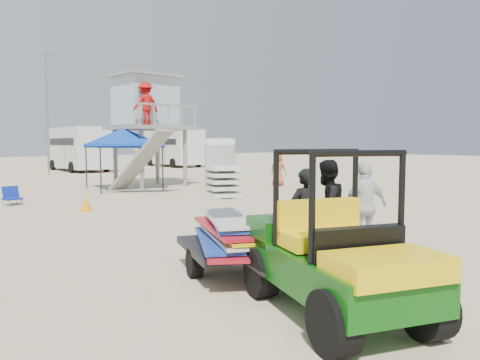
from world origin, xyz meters
TOP-DOWN VIEW (x-y plane):
  - ground at (0.00, 0.00)m, footprint 140.00×140.00m
  - utility_cart at (-1.53, -1.54)m, footprint 2.08×2.94m
  - surf_trailer at (-1.52, 0.80)m, footprint 1.72×2.39m
  - man_left at (-0.00, 0.50)m, footprint 0.67×0.48m
  - man_mid at (0.85, 0.75)m, footprint 0.96×0.79m
  - man_right at (1.70, 0.50)m, footprint 1.11×0.66m
  - lifeguard_tower at (4.47, 15.58)m, footprint 3.61×3.61m
  - canopy_blue at (2.95, 14.89)m, footprint 3.25×3.25m
  - cone_near at (-0.83, 9.13)m, footprint 0.34×0.34m
  - beach_chair_a at (-2.35, 12.16)m, footprint 0.63×0.68m
  - beach_chair_b at (4.53, 9.16)m, footprint 0.58×0.62m
  - beach_chair_c at (7.84, 13.53)m, footprint 0.73×0.84m
  - rv_mid_right at (6.00, 29.99)m, footprint 2.64×7.00m
  - rv_far_right at (15.00, 31.49)m, footprint 2.64×6.60m
  - light_pole_left at (3.00, 27.00)m, footprint 0.14×0.14m
  - light_pole_right at (12.00, 28.50)m, footprint 0.14×0.14m
  - distant_beachgoers at (0.28, 19.88)m, footprint 14.81×16.67m

SIDE VIEW (x-z plane):
  - ground at x=0.00m, z-range 0.00..0.00m
  - cone_near at x=-0.83m, z-range 0.00..0.50m
  - beach_chair_a at x=-2.35m, z-range -0.01..0.63m
  - beach_chair_b at x=4.53m, z-range -0.01..0.63m
  - beach_chair_c at x=7.84m, z-range -0.01..0.63m
  - surf_trailer at x=-1.52m, z-range -0.18..1.75m
  - distant_beachgoers at x=0.28m, z-range -0.05..1.74m
  - man_left at x=0.00m, z-range 0.00..1.69m
  - man_right at x=1.70m, z-range 0.00..1.76m
  - man_mid at x=0.85m, z-range 0.00..1.81m
  - utility_cart at x=-1.53m, z-range -0.07..1.95m
  - rv_far_right at x=15.00m, z-range 0.17..3.42m
  - rv_mid_right at x=6.00m, z-range 0.17..3.42m
  - canopy_blue at x=2.95m, z-range 1.05..4.25m
  - lifeguard_tower at x=4.47m, z-range 1.29..6.57m
  - light_pole_left at x=3.00m, z-range 0.00..8.00m
  - light_pole_right at x=12.00m, z-range 0.00..8.00m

